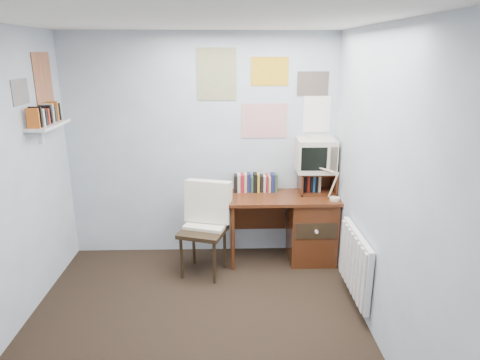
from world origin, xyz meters
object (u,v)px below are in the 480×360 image
at_px(tv_riser, 317,182).
at_px(desk_lamp, 336,182).
at_px(wall_shelf, 48,125).
at_px(crt_tv, 316,153).
at_px(desk_chair, 203,232).
at_px(desk, 306,226).
at_px(radiator, 355,263).

bearing_deg(tv_riser, desk_lamp, -60.77).
bearing_deg(wall_shelf, crt_tv, 10.85).
bearing_deg(desk_lamp, desk_chair, 174.36).
relative_size(desk_lamp, crt_tv, 0.96).
distance_m(desk_lamp, wall_shelf, 2.92).
relative_size(desk, crt_tv, 2.88).
height_order(desk, desk_chair, desk_chair).
xyz_separation_m(desk_lamp, radiator, (0.02, -0.78, -0.54)).
relative_size(desk_chair, crt_tv, 2.29).
height_order(tv_riser, wall_shelf, wall_shelf).
distance_m(desk_lamp, radiator, 0.95).
distance_m(desk, desk_lamp, 0.63).
bearing_deg(desk_lamp, crt_tv, 110.07).
height_order(radiator, wall_shelf, wall_shelf).
relative_size(radiator, wall_shelf, 1.29).
bearing_deg(tv_riser, desk, -137.04).
relative_size(crt_tv, wall_shelf, 0.67).
xyz_separation_m(crt_tv, radiator, (0.20, -1.06, -0.79)).
bearing_deg(desk, tv_riser, 42.96).
relative_size(tv_riser, radiator, 0.50).
bearing_deg(desk_chair, desk, 32.58).
bearing_deg(desk_chair, desk_lamp, 23.98).
relative_size(desk_chair, wall_shelf, 1.54).
xyz_separation_m(desk_chair, crt_tv, (1.23, 0.44, 0.73)).
xyz_separation_m(desk_lamp, crt_tv, (-0.17, 0.28, 0.25)).
distance_m(radiator, wall_shelf, 3.15).
height_order(desk_lamp, tv_riser, desk_lamp).
bearing_deg(desk_chair, wall_shelf, -159.33).
relative_size(desk_lamp, tv_riser, 1.00).
bearing_deg(wall_shelf, desk_lamp, 4.65).
height_order(tv_riser, crt_tv, crt_tv).
bearing_deg(crt_tv, tv_riser, -33.30).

